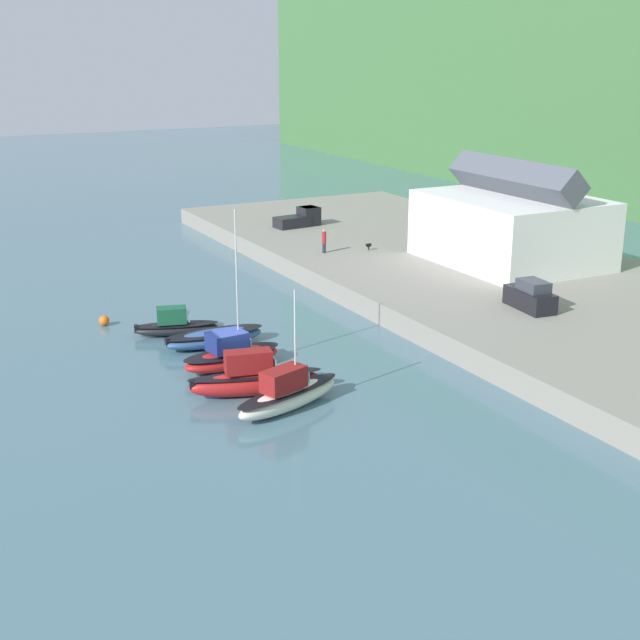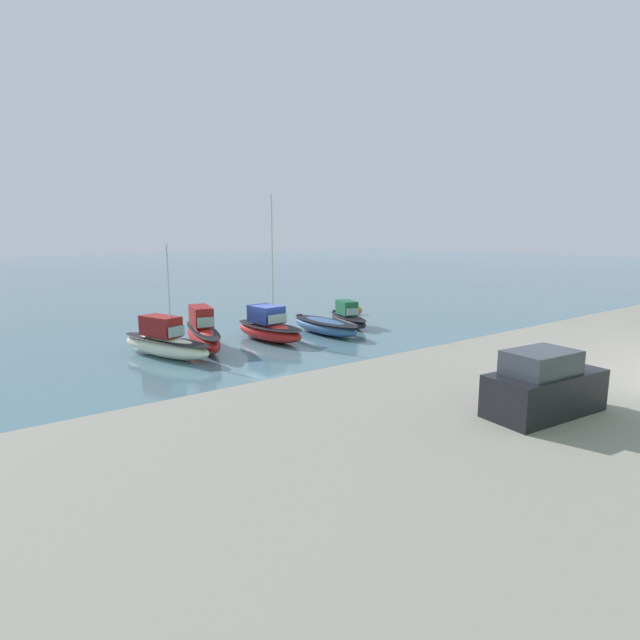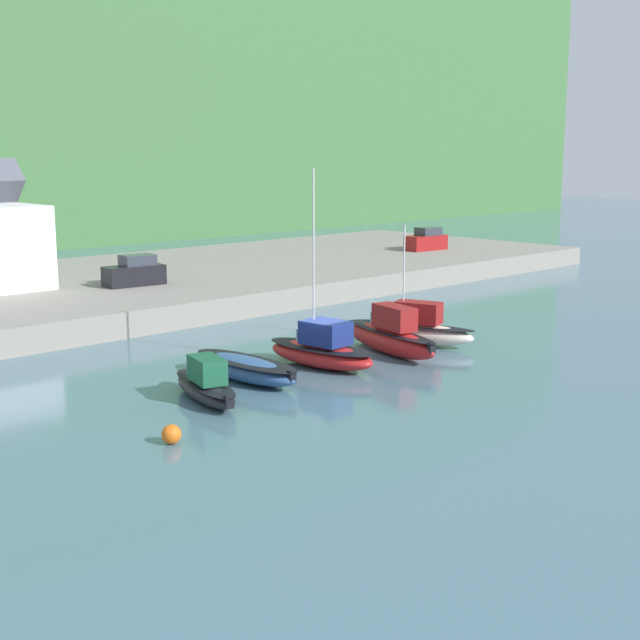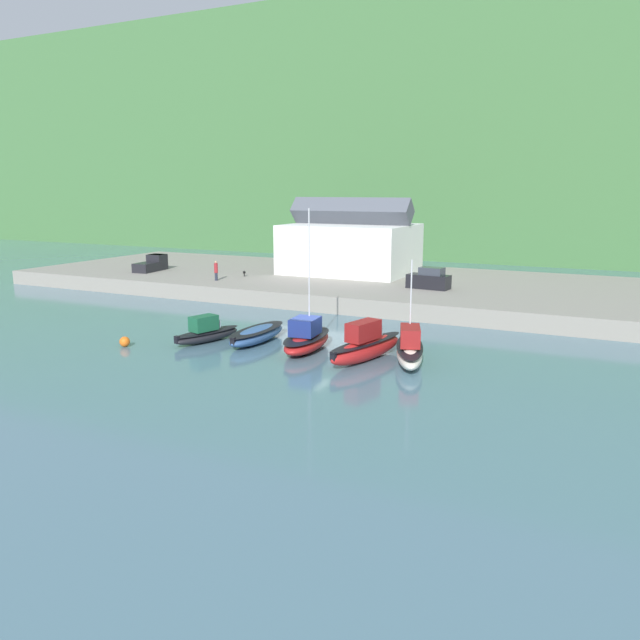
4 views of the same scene
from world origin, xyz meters
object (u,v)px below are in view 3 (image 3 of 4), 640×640
moored_boat_1 (246,368)px  parked_car_0 (135,272)px  moored_boat_0 (206,385)px  moored_boat_2 (322,350)px  parked_car_1 (426,240)px  moored_boat_3 (391,336)px  mooring_buoy_0 (171,434)px  moored_boat_4 (413,329)px

moored_boat_1 → parked_car_0: (7.17, 21.16, 1.92)m
moored_boat_0 → parked_car_0: (10.71, 22.70, 1.82)m
moored_boat_1 → moored_boat_2: 4.60m
parked_car_1 → moored_boat_1: bearing=123.9°
moored_boat_3 → mooring_buoy_0: size_ratio=10.60×
moored_boat_4 → parked_car_1: bearing=19.1°
moored_boat_0 → parked_car_1: 48.83m
moored_boat_0 → moored_boat_4: size_ratio=0.80×
moored_boat_1 → mooring_buoy_0: moored_boat_1 is taller
moored_boat_4 → mooring_buoy_0: bearing=175.1°
mooring_buoy_0 → moored_boat_3: bearing=14.1°
moored_boat_4 → moored_boat_3: bearing=176.9°
moored_boat_0 → moored_boat_1: bearing=39.0°
moored_boat_1 → parked_car_1: (39.52, 21.40, 1.92)m
moored_boat_4 → moored_boat_0: bearing=165.4°
moored_boat_0 → moored_boat_1: moored_boat_0 is taller
moored_boat_0 → moored_boat_1: (3.54, 1.54, -0.10)m
moored_boat_1 → mooring_buoy_0: bearing=-146.8°
moored_boat_4 → parked_car_1: 34.95m
moored_boat_0 → moored_boat_4: (15.68, 1.28, 0.20)m
moored_boat_1 → parked_car_1: parked_car_1 is taller
moored_boat_1 → moored_boat_4: moored_boat_4 is taller
mooring_buoy_0 → parked_car_1: bearing=29.4°
moored_boat_3 → parked_car_0: 22.40m
moored_boat_2 → moored_boat_4: moored_boat_2 is taller
moored_boat_0 → parked_car_1: parked_car_1 is taller
moored_boat_1 → mooring_buoy_0: size_ratio=9.33×
moored_boat_3 → parked_car_0: parked_car_0 is taller
moored_boat_3 → moored_boat_0: bearing=-165.1°
moored_boat_3 → moored_boat_4: (2.83, 0.82, -0.10)m
moored_boat_3 → mooring_buoy_0: (-17.37, -4.36, -0.63)m
moored_boat_2 → moored_boat_3: moored_boat_2 is taller
parked_car_0 → parked_car_1: bearing=-83.6°
parked_car_0 → moored_boat_1: bearing=167.3°
moored_boat_1 → moored_boat_2: size_ratio=0.70×
moored_boat_1 → moored_boat_4: (12.14, -0.26, 0.30)m
moored_boat_1 → parked_car_0: parked_car_0 is taller
parked_car_0 → mooring_buoy_0: bearing=156.2°
moored_boat_2 → moored_boat_3: size_ratio=1.25×
moored_boat_2 → mooring_buoy_0: 13.52m
moored_boat_0 → parked_car_0: size_ratio=1.41×
moored_boat_0 → mooring_buoy_0: bearing=-123.7°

